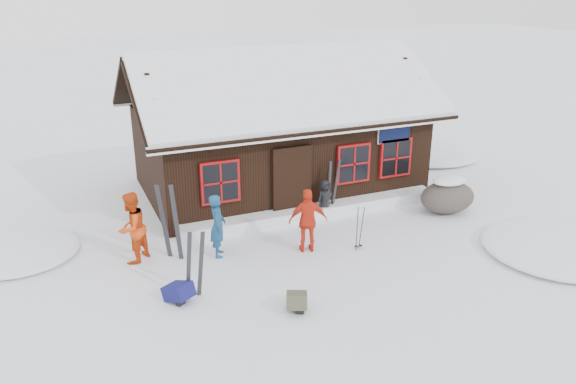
% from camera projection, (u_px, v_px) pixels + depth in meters
% --- Properties ---
extents(ground, '(120.00, 120.00, 0.00)m').
position_uv_depth(ground, '(298.00, 262.00, 13.14)').
color(ground, white).
rests_on(ground, ground).
extents(mountain_hut, '(8.90, 6.09, 4.42)m').
position_uv_depth(mountain_hut, '(277.00, 139.00, 17.42)').
color(mountain_hut, black).
rests_on(mountain_hut, ground).
extents(snow_drift, '(7.60, 0.60, 0.35)m').
position_uv_depth(snow_drift, '(314.00, 211.00, 15.57)').
color(snow_drift, white).
rests_on(snow_drift, ground).
extents(snow_mounds, '(20.60, 13.20, 0.48)m').
position_uv_depth(snow_mounds, '(325.00, 221.00, 15.35)').
color(snow_mounds, white).
rests_on(snow_mounds, ground).
extents(skier_teal, '(0.52, 0.65, 1.55)m').
position_uv_depth(skier_teal, '(218.00, 226.00, 13.21)').
color(skier_teal, navy).
rests_on(skier_teal, ground).
extents(skier_orange_left, '(1.04, 1.04, 1.70)m').
position_uv_depth(skier_orange_left, '(132.00, 228.00, 12.90)').
color(skier_orange_left, '#CF3E0E').
rests_on(skier_orange_left, ground).
extents(skier_orange_right, '(1.01, 0.63, 1.60)m').
position_uv_depth(skier_orange_right, '(308.00, 221.00, 13.42)').
color(skier_orange_right, red).
rests_on(skier_orange_right, ground).
extents(skier_crouched, '(0.63, 0.52, 1.10)m').
position_uv_depth(skier_crouched, '(325.00, 199.00, 15.46)').
color(skier_crouched, black).
rests_on(skier_crouched, ground).
extents(boulder, '(1.61, 1.21, 0.94)m').
position_uv_depth(boulder, '(447.00, 196.00, 15.85)').
color(boulder, '#524941').
rests_on(boulder, ground).
extents(ski_pair_left, '(0.48, 0.11, 1.52)m').
position_uv_depth(ski_pair_left, '(195.00, 266.00, 11.46)').
color(ski_pair_left, black).
rests_on(ski_pair_left, ground).
extents(ski_pair_mid, '(0.49, 0.35, 1.89)m').
position_uv_depth(ski_pair_mid, '(170.00, 223.00, 13.06)').
color(ski_pair_mid, black).
rests_on(ski_pair_mid, ground).
extents(ski_pair_right, '(0.52, 0.26, 1.65)m').
position_uv_depth(ski_pair_right, '(332.00, 190.00, 15.47)').
color(ski_pair_right, black).
rests_on(ski_pair_right, ground).
extents(ski_poles, '(0.21, 0.10, 1.15)m').
position_uv_depth(ski_poles, '(359.00, 229.00, 13.59)').
color(ski_poles, black).
rests_on(ski_poles, ground).
extents(backpack_blue, '(0.65, 0.70, 0.31)m').
position_uv_depth(backpack_blue, '(179.00, 295.00, 11.48)').
color(backpack_blue, '#131351').
rests_on(backpack_blue, ground).
extents(backpack_olive, '(0.59, 0.66, 0.29)m').
position_uv_depth(backpack_olive, '(297.00, 303.00, 11.18)').
color(backpack_olive, '#424430').
rests_on(backpack_olive, ground).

